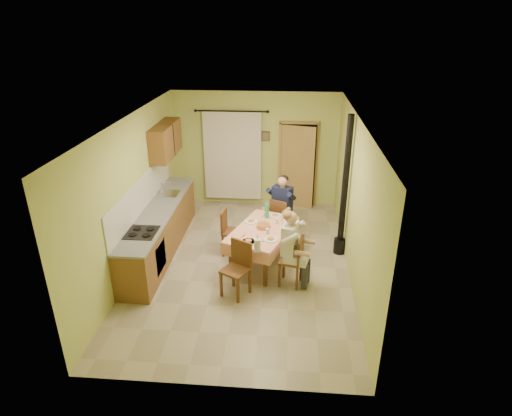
# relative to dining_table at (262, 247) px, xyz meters

# --- Properties ---
(floor) EXTENTS (4.00, 6.00, 0.01)m
(floor) POSITION_rel_dining_table_xyz_m (-0.38, -0.03, -0.38)
(floor) COLOR tan
(floor) RESTS_ON ground
(room_shell) EXTENTS (4.04, 6.04, 2.82)m
(room_shell) POSITION_rel_dining_table_xyz_m (-0.38, -0.03, 1.44)
(room_shell) COLOR #C2CF6A
(room_shell) RESTS_ON ground
(kitchen_run) EXTENTS (0.64, 3.64, 1.56)m
(kitchen_run) POSITION_rel_dining_table_xyz_m (-2.08, 0.37, 0.10)
(kitchen_run) COLOR brown
(kitchen_run) RESTS_ON ground
(upper_cabinets) EXTENTS (0.35, 1.40, 0.70)m
(upper_cabinets) POSITION_rel_dining_table_xyz_m (-2.20, 1.67, 1.57)
(upper_cabinets) COLOR brown
(upper_cabinets) RESTS_ON room_shell
(curtain) EXTENTS (1.70, 0.07, 2.22)m
(curtain) POSITION_rel_dining_table_xyz_m (-0.93, 2.87, 0.88)
(curtain) COLOR black
(curtain) RESTS_ON ground
(doorway) EXTENTS (0.96, 0.27, 2.15)m
(doorway) POSITION_rel_dining_table_xyz_m (0.67, 2.90, 0.67)
(doorway) COLOR black
(doorway) RESTS_ON ground
(dining_table) EXTENTS (1.41, 1.79, 0.76)m
(dining_table) POSITION_rel_dining_table_xyz_m (0.00, 0.00, 0.00)
(dining_table) COLOR #E99B7A
(dining_table) RESTS_ON ground
(tableware) EXTENTS (0.70, 1.60, 0.33)m
(tableware) POSITION_rel_dining_table_xyz_m (-0.00, -0.09, 0.43)
(tableware) COLOR white
(tableware) RESTS_ON dining_table
(chair_far) EXTENTS (0.51, 0.51, 0.94)m
(chair_far) POSITION_rel_dining_table_xyz_m (0.32, 1.08, -0.09)
(chair_far) COLOR #593418
(chair_far) RESTS_ON ground
(chair_near) EXTENTS (0.56, 0.56, 0.97)m
(chair_near) POSITION_rel_dining_table_xyz_m (-0.38, -1.00, -0.09)
(chair_near) COLOR #593418
(chair_near) RESTS_ON ground
(chair_right) EXTENTS (0.45, 0.45, 0.93)m
(chair_right) POSITION_rel_dining_table_xyz_m (0.55, -0.62, -0.09)
(chair_right) COLOR #593418
(chair_right) RESTS_ON ground
(chair_left) EXTENTS (0.43, 0.43, 0.94)m
(chair_left) POSITION_rel_dining_table_xyz_m (-0.63, 0.37, -0.09)
(chair_left) COLOR #593418
(chair_left) RESTS_ON ground
(man_far) EXTENTS (0.65, 0.60, 1.39)m
(man_far) POSITION_rel_dining_table_xyz_m (0.33, 1.09, 0.50)
(man_far) COLOR #141938
(man_far) RESTS_ON chair_far
(man_right) EXTENTS (0.54, 0.63, 1.39)m
(man_right) POSITION_rel_dining_table_xyz_m (0.54, -0.62, 0.50)
(man_right) COLOR silver
(man_right) RESTS_ON chair_right
(stove_flue) EXTENTS (0.24, 0.24, 2.80)m
(stove_flue) POSITION_rel_dining_table_xyz_m (1.52, 0.57, 0.64)
(stove_flue) COLOR black
(stove_flue) RESTS_ON ground
(picture_back) EXTENTS (0.19, 0.03, 0.23)m
(picture_back) POSITION_rel_dining_table_xyz_m (-0.13, 2.94, 1.37)
(picture_back) COLOR black
(picture_back) RESTS_ON room_shell
(picture_right) EXTENTS (0.03, 0.31, 0.21)m
(picture_right) POSITION_rel_dining_table_xyz_m (1.59, 1.17, 1.47)
(picture_right) COLOR brown
(picture_right) RESTS_ON room_shell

